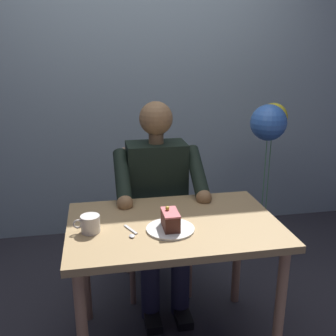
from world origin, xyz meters
name	(u,v)px	position (x,y,z in m)	size (l,w,h in m)	color
cafe_rear_panel	(137,53)	(0.00, -1.50, 1.50)	(6.40, 0.12, 3.00)	#97AEB8
dining_table	(174,239)	(0.00, 0.00, 0.62)	(1.03, 0.68, 0.72)	#A28357
chair	(155,210)	(0.00, -0.63, 0.51)	(0.42, 0.42, 0.92)	tan
seated_person	(159,200)	(0.00, -0.46, 0.65)	(0.53, 0.58, 1.24)	black
dessert_plate	(170,229)	(0.03, 0.08, 0.72)	(0.23, 0.23, 0.01)	white
cake_slice	(170,220)	(0.03, 0.08, 0.77)	(0.07, 0.13, 0.10)	#4B251B
coffee_cup	(90,224)	(0.40, 0.03, 0.76)	(0.12, 0.09, 0.08)	silver
dessert_spoon	(131,233)	(0.22, 0.08, 0.72)	(0.06, 0.14, 0.01)	silver
balloon_display	(270,135)	(-0.87, -0.81, 0.94)	(0.29, 0.28, 1.17)	#B2C1C6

